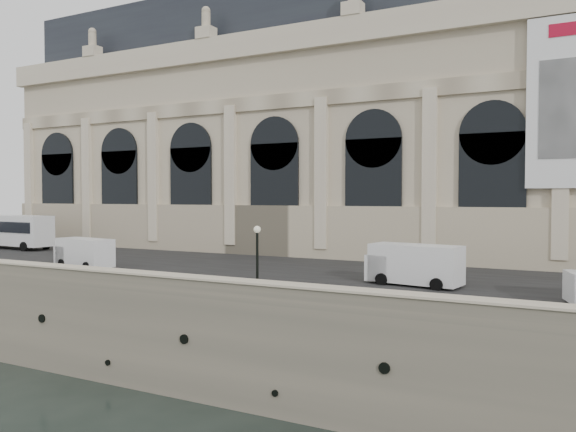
% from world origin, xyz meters
% --- Properties ---
extents(ground, '(260.00, 260.00, 0.00)m').
position_xyz_m(ground, '(0.00, 0.00, 0.00)').
color(ground, black).
rests_on(ground, ground).
extents(quay, '(160.00, 70.00, 6.00)m').
position_xyz_m(quay, '(0.00, 35.00, 3.00)').
color(quay, gray).
rests_on(quay, ground).
extents(street, '(160.00, 24.00, 0.06)m').
position_xyz_m(street, '(0.00, 14.00, 6.03)').
color(street, '#2D2D2D').
rests_on(street, quay).
extents(parapet, '(160.00, 1.40, 1.21)m').
position_xyz_m(parapet, '(0.00, 0.60, 6.62)').
color(parapet, gray).
rests_on(parapet, quay).
extents(museum, '(69.00, 18.70, 29.10)m').
position_xyz_m(museum, '(-5.98, 30.86, 19.72)').
color(museum, beige).
rests_on(museum, quay).
extents(bus_left, '(12.90, 3.43, 3.77)m').
position_xyz_m(bus_left, '(-34.66, 15.45, 8.11)').
color(bus_left, white).
rests_on(bus_left, quay).
extents(van_b, '(5.70, 2.86, 2.43)m').
position_xyz_m(van_b, '(-13.85, 7.05, 7.24)').
color(van_b, white).
rests_on(van_b, quay).
extents(van_c, '(6.37, 3.22, 2.71)m').
position_xyz_m(van_c, '(12.42, 10.42, 7.39)').
color(van_c, white).
rests_on(van_c, quay).
extents(lamp_right, '(0.42, 0.42, 4.14)m').
position_xyz_m(lamp_right, '(5.42, 2.51, 8.06)').
color(lamp_right, black).
rests_on(lamp_right, quay).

